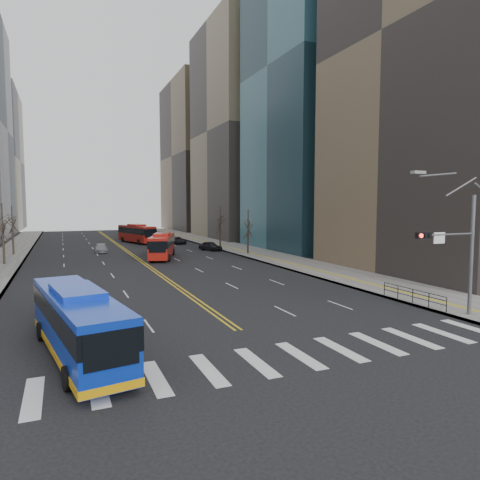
# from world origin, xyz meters

# --- Properties ---
(ground) EXTENTS (220.00, 220.00, 0.00)m
(ground) POSITION_xyz_m (0.00, 0.00, 0.00)
(ground) COLOR black
(sidewalk_right) EXTENTS (7.00, 130.00, 0.15)m
(sidewalk_right) POSITION_xyz_m (17.50, 45.00, 0.07)
(sidewalk_right) COLOR gray
(sidewalk_right) RESTS_ON ground
(sidewalk_left) EXTENTS (5.00, 130.00, 0.15)m
(sidewalk_left) POSITION_xyz_m (-16.50, 45.00, 0.07)
(sidewalk_left) COLOR gray
(sidewalk_left) RESTS_ON ground
(crosswalk) EXTENTS (26.70, 4.00, 0.01)m
(crosswalk) POSITION_xyz_m (0.00, 0.00, 0.01)
(crosswalk) COLOR silver
(crosswalk) RESTS_ON ground
(centerline) EXTENTS (0.55, 100.00, 0.01)m
(centerline) POSITION_xyz_m (0.00, 55.00, 0.01)
(centerline) COLOR gold
(centerline) RESTS_ON ground
(office_towers) EXTENTS (83.00, 134.00, 58.00)m
(office_towers) POSITION_xyz_m (0.12, 68.51, 23.92)
(office_towers) COLOR gray
(office_towers) RESTS_ON ground
(signal_mast) EXTENTS (5.37, 0.37, 9.39)m
(signal_mast) POSITION_xyz_m (13.77, 2.00, 4.86)
(signal_mast) COLOR slate
(signal_mast) RESTS_ON ground
(pedestrian_railing) EXTENTS (0.06, 6.06, 1.02)m
(pedestrian_railing) POSITION_xyz_m (14.30, 6.00, 0.82)
(pedestrian_railing) COLOR black
(pedestrian_railing) RESTS_ON sidewalk_right
(street_trees) EXTENTS (35.20, 47.20, 7.60)m
(street_trees) POSITION_xyz_m (-7.18, 34.55, 4.87)
(street_trees) COLOR #2E241C
(street_trees) RESTS_ON ground
(blue_bus) EXTENTS (4.40, 11.89, 3.40)m
(blue_bus) POSITION_xyz_m (-8.84, 4.00, 1.78)
(blue_bus) COLOR #0B2FB3
(blue_bus) RESTS_ON ground
(red_bus_near) EXTENTS (5.84, 11.09, 3.45)m
(red_bus_near) POSITION_xyz_m (3.21, 40.13, 1.92)
(red_bus_near) COLOR #A41911
(red_bus_near) RESTS_ON ground
(red_bus_far) EXTENTS (5.62, 11.68, 3.61)m
(red_bus_far) POSITION_xyz_m (3.79, 65.15, 2.01)
(red_bus_far) COLOR #A41911
(red_bus_far) RESTS_ON ground
(car_white) EXTENTS (1.73, 3.97, 1.27)m
(car_white) POSITION_xyz_m (-9.85, 19.62, 0.64)
(car_white) COLOR white
(car_white) RESTS_ON ground
(car_dark_mid) EXTENTS (3.28, 4.63, 1.46)m
(car_dark_mid) POSITION_xyz_m (12.50, 46.97, 0.73)
(car_dark_mid) COLOR black
(car_dark_mid) RESTS_ON ground
(car_silver) EXTENTS (2.05, 4.50, 1.28)m
(car_silver) POSITION_xyz_m (-3.90, 50.78, 0.64)
(car_silver) COLOR gray
(car_silver) RESTS_ON ground
(car_dark_far) EXTENTS (2.35, 4.68, 1.27)m
(car_dark_far) POSITION_xyz_m (10.71, 60.34, 0.64)
(car_dark_far) COLOR black
(car_dark_far) RESTS_ON ground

